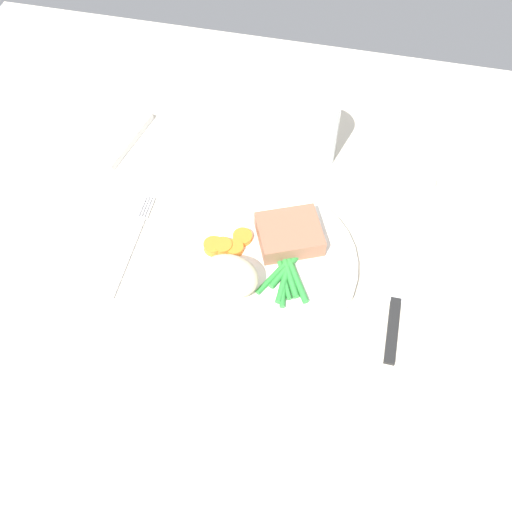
% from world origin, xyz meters
% --- Properties ---
extents(dining_table, '(1.20, 0.90, 0.02)m').
position_xyz_m(dining_table, '(0.00, 0.00, 0.01)').
color(dining_table, beige).
rests_on(dining_table, ground).
extents(dinner_plate, '(0.26, 0.26, 0.02)m').
position_xyz_m(dinner_plate, '(-0.03, -0.02, 0.03)').
color(dinner_plate, white).
rests_on(dinner_plate, dining_table).
extents(meat_portion, '(0.10, 0.09, 0.03)m').
position_xyz_m(meat_portion, '(0.01, 0.02, 0.05)').
color(meat_portion, '#936047').
rests_on(meat_portion, dinner_plate).
extents(mashed_potatoes, '(0.07, 0.05, 0.05)m').
position_xyz_m(mashed_potatoes, '(-0.05, -0.06, 0.06)').
color(mashed_potatoes, beige).
rests_on(mashed_potatoes, dinner_plate).
extents(carrot_slices, '(0.06, 0.05, 0.01)m').
position_xyz_m(carrot_slices, '(-0.07, -0.00, 0.04)').
color(carrot_slices, orange).
rests_on(carrot_slices, dinner_plate).
extents(green_beans, '(0.07, 0.09, 0.01)m').
position_xyz_m(green_beans, '(0.01, -0.03, 0.04)').
color(green_beans, '#2D8C38').
rests_on(green_beans, dinner_plate).
extents(fork, '(0.01, 0.17, 0.00)m').
position_xyz_m(fork, '(-0.20, -0.02, 0.02)').
color(fork, silver).
rests_on(fork, dining_table).
extents(knife, '(0.02, 0.21, 0.01)m').
position_xyz_m(knife, '(0.15, -0.02, 0.02)').
color(knife, black).
rests_on(knife, dining_table).
extents(water_glass, '(0.07, 0.07, 0.10)m').
position_xyz_m(water_glass, '(0.01, 0.19, 0.06)').
color(water_glass, silver).
rests_on(water_glass, dining_table).
extents(salad_bowl, '(0.12, 0.12, 0.06)m').
position_xyz_m(salad_bowl, '(0.24, 0.13, 0.05)').
color(salad_bowl, silver).
rests_on(salad_bowl, dining_table).
extents(napkin, '(0.14, 0.14, 0.01)m').
position_xyz_m(napkin, '(-0.31, 0.17, 0.03)').
color(napkin, white).
rests_on(napkin, dining_table).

